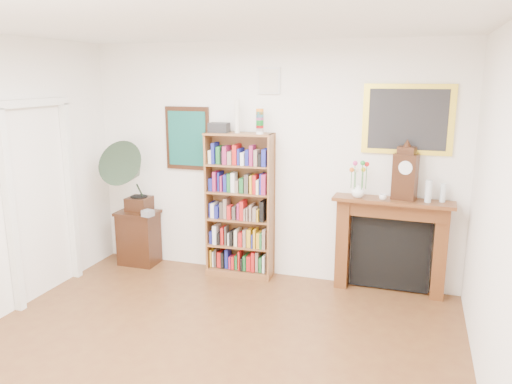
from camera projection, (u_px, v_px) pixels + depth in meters
room at (172, 218)px, 3.62m from camera, size 4.51×5.01×2.81m
door_casing at (41, 184)px, 5.42m from camera, size 0.08×1.02×2.17m
teal_poster at (187, 138)px, 6.18m from camera, size 0.58×0.04×0.78m
small_picture at (269, 81)px, 5.70m from camera, size 0.26×0.04×0.30m
gilt_painting at (408, 120)px, 5.33m from camera, size 0.95×0.04×0.75m
bookshelf at (239, 198)px, 5.98m from camera, size 0.83×0.34×2.02m
side_cabinet at (139, 238)px, 6.49m from camera, size 0.52×0.38×0.70m
fireplace at (391, 237)px, 5.58m from camera, size 1.31×0.36×1.09m
gramophone at (131, 172)px, 6.21m from camera, size 0.58×0.72×0.94m
cd_stack at (148, 213)px, 6.18m from camera, size 0.14×0.14×0.08m
mantel_clock at (405, 174)px, 5.35m from camera, size 0.28×0.20×0.58m
flower_vase at (358, 191)px, 5.50m from camera, size 0.19×0.19×0.15m
teacup at (383, 197)px, 5.39m from camera, size 0.10×0.10×0.06m
bottle_left at (428, 191)px, 5.28m from camera, size 0.07×0.07×0.24m
bottle_right at (443, 193)px, 5.29m from camera, size 0.06×0.06×0.20m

